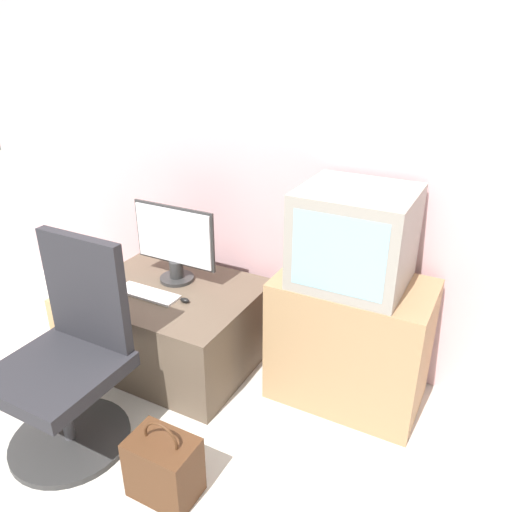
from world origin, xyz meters
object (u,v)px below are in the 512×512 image
Objects in this scene: keyboard at (148,294)px; mouse at (185,300)px; crt_tv at (354,237)px; main_monitor at (175,243)px; cardboard_box_lower at (78,313)px; office_chair at (69,364)px; handbag at (164,467)px; book at (44,347)px.

keyboard is 0.23m from mouse.
crt_tv is (1.04, 0.28, 0.44)m from keyboard.
mouse is (0.19, -0.19, -0.22)m from main_monitor.
keyboard reaches higher than cardboard_box_lower.
crt_tv is at bearing 15.02° from keyboard.
main_monitor is at bearing 89.30° from office_chair.
main_monitor is 1.42× the size of keyboard.
office_chair is 0.63m from handbag.
keyboard is at bearing -99.57° from main_monitor.
keyboard is at bearing -164.98° from crt_tv.
mouse is at bearing 6.66° from keyboard.
keyboard is at bearing -173.34° from mouse.
office_chair reaches higher than keyboard.
main_monitor is at bearing 13.07° from cardboard_box_lower.
book is (-0.92, -0.22, -0.46)m from mouse.
cardboard_box_lower is (-1.70, -0.22, -0.78)m from crt_tv.
keyboard is (-0.04, -0.22, -0.23)m from main_monitor.
crt_tv is (0.81, 0.25, 0.43)m from mouse.
handbag is 2.15× the size of book.
cardboard_box_lower reaches higher than book.
crt_tv reaches higher than cardboard_box_lower.
book is at bearing 159.48° from handbag.
mouse is at bearing 72.24° from office_chair.
office_chair is 2.58× the size of handbag.
cardboard_box_lower is 1.56× the size of book.
handbag reaches higher than book.
keyboard is at bearing -5.23° from cardboard_box_lower.
mouse is 0.11× the size of crt_tv.
office_chair is 3.55× the size of cardboard_box_lower.
mouse is (0.23, 0.03, 0.01)m from keyboard.
cardboard_box_lower is at bearing 177.83° from mouse.
book is (-0.72, 0.40, -0.39)m from office_chair.
cardboard_box_lower is 1.45m from handbag.
crt_tv is at bearing 7.38° from cardboard_box_lower.
keyboard reaches higher than book.
crt_tv is at bearing 3.37° from main_monitor.
handbag is (0.56, -0.90, -0.55)m from main_monitor.
mouse is 1.06m from book.
mouse is 0.20× the size of cardboard_box_lower.
keyboard is 0.96× the size of handbag.
mouse is 0.31× the size of book.
keyboard is at bearing 15.68° from book.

